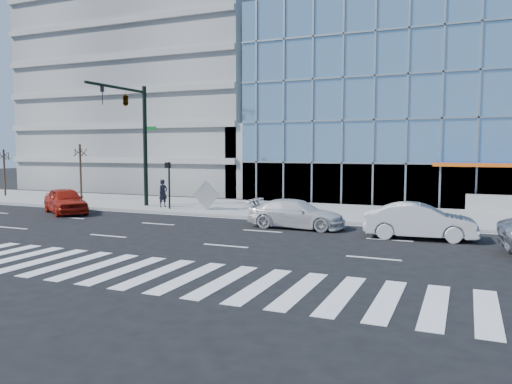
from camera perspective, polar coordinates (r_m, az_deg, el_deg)
ground at (r=24.21m, az=0.75°, el=-4.50°), size 160.00×160.00×0.00m
sidewalk at (r=31.67m, az=6.24°, el=-2.16°), size 120.00×8.00×0.15m
parking_garage at (r=56.51m, az=-8.23°, el=10.99°), size 24.00×24.00×20.00m
ramp_block at (r=42.84m, az=2.44°, el=3.62°), size 6.00×8.00×6.00m
tower_far_mid at (r=112.19m, az=-15.28°, el=18.15°), size 13.00×13.00×60.00m
tower_backdrop at (r=102.03m, az=0.02°, el=16.23°), size 14.00×14.00×48.00m
traffic_signal at (r=33.43m, az=-14.05°, el=8.55°), size 1.14×5.74×8.00m
ped_signal_post at (r=32.29m, az=-9.95°, el=1.61°), size 0.30×0.33×3.00m
street_tree_near at (r=40.09m, az=-19.47°, el=4.37°), size 1.10×1.10×4.23m
street_tree_far at (r=45.87m, az=-26.87°, el=3.74°), size 1.10×1.10×3.87m
white_suv at (r=25.19m, az=4.64°, el=-2.51°), size 4.93×2.03×1.43m
white_sedan at (r=23.19m, az=18.22°, el=-3.19°), size 4.91×2.08×1.58m
red_sedan at (r=32.92m, az=-20.96°, el=-0.93°), size 4.93×4.11×1.59m
pedestrian at (r=33.50m, az=-10.57°, el=-0.13°), size 0.63×0.77×1.83m
tilted_panel at (r=31.65m, az=-5.74°, el=-0.35°), size 1.84×0.08×1.84m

